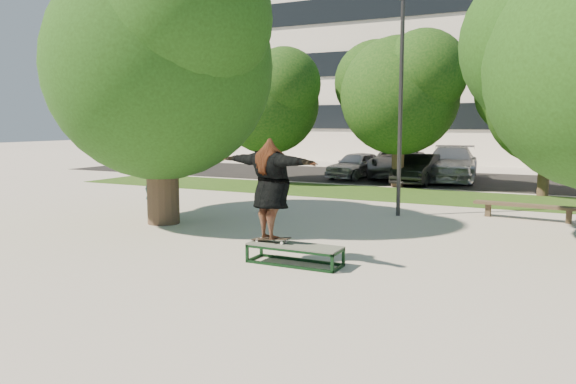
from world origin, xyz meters
The scene contains 17 objects.
ground centered at (0.00, 0.00, 0.00)m, with size 120.00×120.00×0.00m, color #AFAAA1.
grass_strip centered at (1.00, 9.50, 0.01)m, with size 30.00×4.00×0.02m, color #1D4313.
asphalt_strip centered at (0.00, 16.00, 0.01)m, with size 40.00×8.00×0.01m, color black.
tree_left centered at (-4.29, 1.09, 4.42)m, with size 6.96×5.95×7.12m.
bg_tree_left centered at (-6.57, 11.07, 3.73)m, with size 5.28×4.51×5.77m.
bg_tree_mid centered at (-1.08, 12.08, 4.02)m, with size 5.76×4.92×6.24m.
bg_tree_right centered at (4.43, 11.57, 3.49)m, with size 5.04×4.31×5.43m.
lamppost centered at (1.00, 5.00, 3.15)m, with size 0.25×0.15×6.11m.
office_building centered at (-2.00, 31.98, 8.00)m, with size 30.00×14.12×16.00m.
grind_box centered at (0.79, -1.32, 0.19)m, with size 1.80×0.60×0.38m.
skater_rig centered at (0.29, -1.32, 1.41)m, with size 2.44×1.21×1.99m.
bystander centered at (-5.02, 1.66, 0.80)m, with size 0.58×0.38×1.60m, color #18585D.
bench centered at (4.35, 5.90, 0.36)m, with size 2.85×0.68×0.43m.
car_silver_a centered at (-3.66, 14.46, 0.64)m, with size 1.50×3.74×1.27m, color #B3B3B8.
car_dark centered at (-0.50, 13.50, 0.64)m, with size 1.36×3.90×1.29m, color black.
car_grey centered at (-2.00, 15.69, 0.75)m, with size 2.50×5.42×1.51m, color slate.
car_silver_b centered at (0.50, 15.46, 0.79)m, with size 2.20×5.42×1.57m, color silver.
Camera 1 is at (5.32, -10.59, 2.67)m, focal length 35.00 mm.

